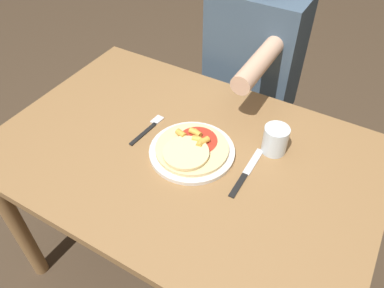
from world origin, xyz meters
name	(u,v)px	position (x,y,z in m)	size (l,w,h in m)	color
ground_plane	(186,263)	(0.00, 0.00, 0.00)	(8.00, 8.00, 0.00)	#423323
dining_table	(184,173)	(0.00, 0.00, 0.63)	(1.23, 0.82, 0.73)	olive
plate	(192,151)	(0.03, 0.01, 0.74)	(0.27, 0.27, 0.01)	silver
pizza	(191,148)	(0.03, 0.00, 0.76)	(0.23, 0.23, 0.04)	#E0C689
fork	(149,128)	(-0.16, 0.03, 0.74)	(0.03, 0.18, 0.00)	black
knife	(246,173)	(0.21, 0.01, 0.74)	(0.02, 0.22, 0.00)	black
drinking_glass	(275,140)	(0.25, 0.15, 0.78)	(0.08, 0.08, 0.09)	silver
person_diner	(253,65)	(-0.02, 0.61, 0.72)	(0.38, 0.52, 1.22)	#2D2D38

